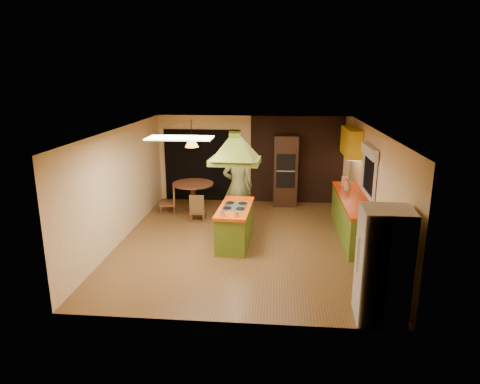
# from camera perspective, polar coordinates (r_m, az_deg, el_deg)

# --- Properties ---
(ground) EXTENTS (6.50, 6.50, 0.00)m
(ground) POSITION_cam_1_polar(r_m,az_deg,el_deg) (9.64, 0.55, -6.63)
(ground) COLOR brown
(ground) RESTS_ON ground
(room_walls) EXTENTS (5.50, 6.50, 6.50)m
(room_walls) POSITION_cam_1_polar(r_m,az_deg,el_deg) (9.24, 0.57, 0.57)
(room_walls) COLOR beige
(room_walls) RESTS_ON ground
(ceiling_plane) EXTENTS (6.50, 6.50, 0.00)m
(ceiling_plane) POSITION_cam_1_polar(r_m,az_deg,el_deg) (9.01, 0.59, 8.29)
(ceiling_plane) COLOR silver
(ceiling_plane) RESTS_ON room_walls
(brick_panel) EXTENTS (2.64, 0.03, 2.50)m
(brick_panel) POSITION_cam_1_polar(r_m,az_deg,el_deg) (12.38, 7.56, 4.23)
(brick_panel) COLOR #381E14
(brick_panel) RESTS_ON ground
(nook_opening) EXTENTS (2.20, 0.03, 2.10)m
(nook_opening) POSITION_cam_1_polar(r_m,az_deg,el_deg) (12.60, -5.09, 3.57)
(nook_opening) COLOR black
(nook_opening) RESTS_ON ground
(right_counter) EXTENTS (0.62, 3.05, 0.92)m
(right_counter) POSITION_cam_1_polar(r_m,az_deg,el_deg) (10.17, 14.76, -3.20)
(right_counter) COLOR olive
(right_counter) RESTS_ON ground
(upper_cabinets) EXTENTS (0.34, 1.40, 0.70)m
(upper_cabinets) POSITION_cam_1_polar(r_m,az_deg,el_deg) (11.39, 14.58, 6.48)
(upper_cabinets) COLOR yellow
(upper_cabinets) RESTS_ON room_walls
(window_right) EXTENTS (0.12, 1.35, 1.06)m
(window_right) POSITION_cam_1_polar(r_m,az_deg,el_deg) (9.70, 16.90, 3.77)
(window_right) COLOR black
(window_right) RESTS_ON room_walls
(fluor_panel) EXTENTS (1.20, 0.60, 0.03)m
(fluor_panel) POSITION_cam_1_polar(r_m,az_deg,el_deg) (8.00, -8.04, 7.14)
(fluor_panel) COLOR white
(fluor_panel) RESTS_ON ceiling_plane
(kitchen_island) EXTENTS (0.76, 1.71, 0.86)m
(kitchen_island) POSITION_cam_1_polar(r_m,az_deg,el_deg) (9.41, -0.66, -4.38)
(kitchen_island) COLOR olive
(kitchen_island) RESTS_ON ground
(range_hood) EXTENTS (1.08, 0.80, 0.79)m
(range_hood) POSITION_cam_1_polar(r_m,az_deg,el_deg) (8.97, -0.70, 6.64)
(range_hood) COLOR #606B1A
(range_hood) RESTS_ON ceiling_plane
(man) EXTENTS (0.74, 0.49, 2.00)m
(man) POSITION_cam_1_polar(r_m,az_deg,el_deg) (10.38, -0.29, 0.80)
(man) COLOR brown
(man) RESTS_ON ground
(refrigerator) EXTENTS (0.74, 0.70, 1.76)m
(refrigerator) POSITION_cam_1_polar(r_m,az_deg,el_deg) (6.78, 18.54, -9.21)
(refrigerator) COLOR silver
(refrigerator) RESTS_ON ground
(wall_oven) EXTENTS (0.66, 0.60, 2.00)m
(wall_oven) POSITION_cam_1_polar(r_m,az_deg,el_deg) (12.14, 6.10, 2.86)
(wall_oven) COLOR #402414
(wall_oven) RESTS_ON ground
(dining_table) EXTENTS (1.09, 1.09, 0.82)m
(dining_table) POSITION_cam_1_polar(r_m,az_deg,el_deg) (11.58, -6.26, 0.07)
(dining_table) COLOR brown
(dining_table) RESTS_ON ground
(chair_left) EXTENTS (0.50, 0.50, 0.76)m
(chair_left) POSITION_cam_1_polar(r_m,az_deg,el_deg) (11.69, -9.70, -0.91)
(chair_left) COLOR brown
(chair_left) RESTS_ON ground
(chair_near) EXTENTS (0.39, 0.39, 0.71)m
(chair_near) POSITION_cam_1_polar(r_m,az_deg,el_deg) (10.98, -5.61, -1.97)
(chair_near) COLOR brown
(chair_near) RESTS_ON ground
(pendant_lamp) EXTENTS (0.45, 0.45, 0.23)m
(pendant_lamp) POSITION_cam_1_polar(r_m,az_deg,el_deg) (11.30, -6.46, 6.56)
(pendant_lamp) COLOR #FF9E3F
(pendant_lamp) RESTS_ON ceiling_plane
(canister_large) EXTENTS (0.16, 0.16, 0.22)m
(canister_large) POSITION_cam_1_polar(r_m,az_deg,el_deg) (11.09, 13.76, 1.46)
(canister_large) COLOR beige
(canister_large) RESTS_ON right_counter
(canister_medium) EXTENTS (0.15, 0.15, 0.20)m
(canister_medium) POSITION_cam_1_polar(r_m,az_deg,el_deg) (10.60, 14.16, 0.75)
(canister_medium) COLOR beige
(canister_medium) RESTS_ON right_counter
(canister_small) EXTENTS (0.12, 0.12, 0.14)m
(canister_small) POSITION_cam_1_polar(r_m,az_deg,el_deg) (10.80, 13.98, 0.86)
(canister_small) COLOR #FFF3CD
(canister_small) RESTS_ON right_counter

